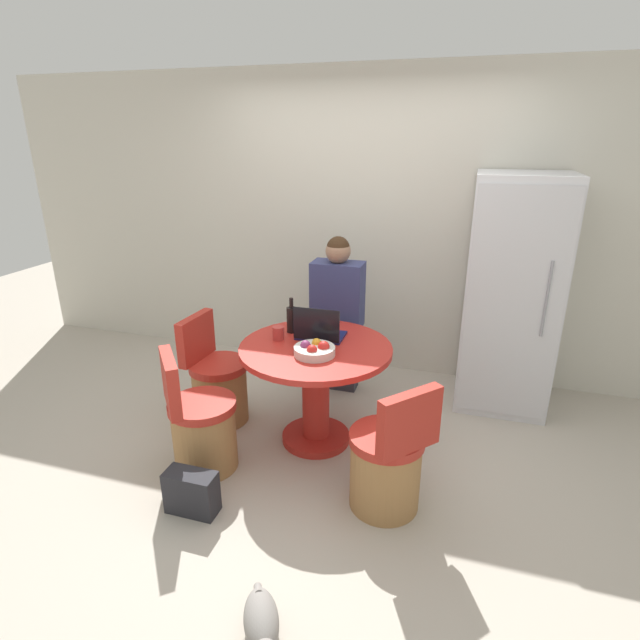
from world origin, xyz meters
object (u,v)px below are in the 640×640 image
object	(u,v)px
laptop	(319,332)
cat	(262,625)
chair_near_left_corner	(201,429)
chair_near_right_corner	(387,465)
person_seated	(339,311)
refrigerator	(511,295)
fruit_bowl	(315,350)
chair_left_side	(218,386)
handbag	(192,492)
bottle	(292,319)
dining_table	(316,376)

from	to	relation	value
laptop	cat	bearing A→B (deg)	98.47
chair_near_left_corner	cat	size ratio (longest dim) A/B	2.01
chair_near_right_corner	laptop	size ratio (longest dim) A/B	2.55
person_seated	chair_near_left_corner	bearing A→B (deg)	65.19
refrigerator	chair_near_left_corner	bearing A→B (deg)	-141.25
refrigerator	fruit_bowl	xyz separation A→B (m)	(-1.22, -1.13, -0.14)
person_seated	fruit_bowl	size ratio (longest dim) A/B	5.05
chair_left_side	handbag	world-z (taller)	chair_left_side
chair_left_side	person_seated	size ratio (longest dim) A/B	0.61
handbag	laptop	bearing A→B (deg)	66.10
chair_near_left_corner	fruit_bowl	distance (m)	0.89
refrigerator	handbag	bearing A→B (deg)	-132.35
person_seated	fruit_bowl	xyz separation A→B (m)	(0.07, -0.88, 0.04)
fruit_bowl	bottle	size ratio (longest dim) A/B	1.04
chair_near_left_corner	chair_near_right_corner	xyz separation A→B (m)	(1.21, -0.02, 0.00)
laptop	bottle	bearing A→B (deg)	-15.93
refrigerator	laptop	size ratio (longest dim) A/B	5.61
refrigerator	chair_left_side	size ratio (longest dim) A/B	2.20
chair_near_left_corner	refrigerator	bearing A→B (deg)	-90.83
cat	handbag	size ratio (longest dim) A/B	1.37
chair_near_right_corner	bottle	bearing A→B (deg)	-89.29
refrigerator	chair_near_right_corner	size ratio (longest dim) A/B	2.20
chair_near_right_corner	fruit_bowl	size ratio (longest dim) A/B	3.09
chair_near_right_corner	handbag	xyz separation A→B (m)	(-1.06, -0.37, -0.16)
person_seated	handbag	world-z (taller)	person_seated
laptop	person_seated	bearing A→B (deg)	-87.73
chair_left_side	person_seated	distance (m)	1.11
bottle	cat	bearing A→B (deg)	-74.57
person_seated	dining_table	bearing A→B (deg)	92.88
refrigerator	person_seated	size ratio (longest dim) A/B	1.35
bottle	person_seated	bearing A→B (deg)	69.64
cat	handbag	world-z (taller)	handbag
chair_near_left_corner	person_seated	distance (m)	1.44
cat	chair_near_right_corner	bearing A→B (deg)	131.33
chair_near_right_corner	cat	xyz separation A→B (m)	(-0.36, -0.99, -0.20)
chair_near_left_corner	person_seated	bearing A→B (deg)	-64.39
dining_table	chair_near_left_corner	size ratio (longest dim) A/B	1.25
chair_near_left_corner	bottle	distance (m)	0.96
handbag	person_seated	bearing A→B (deg)	75.25
laptop	dining_table	bearing A→B (deg)	95.77
chair_near_right_corner	bottle	xyz separation A→B (m)	(-0.84, 0.72, 0.55)
bottle	handbag	distance (m)	1.32
chair_near_right_corner	bottle	size ratio (longest dim) A/B	3.22
cat	refrigerator	bearing A→B (deg)	129.31
dining_table	laptop	world-z (taller)	laptop
fruit_bowl	dining_table	bearing A→B (deg)	105.05
bottle	fruit_bowl	bearing A→B (deg)	-50.09
person_seated	laptop	world-z (taller)	person_seated
laptop	refrigerator	bearing A→B (deg)	-145.72
refrigerator	bottle	xyz separation A→B (m)	(-1.50, -0.80, -0.07)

